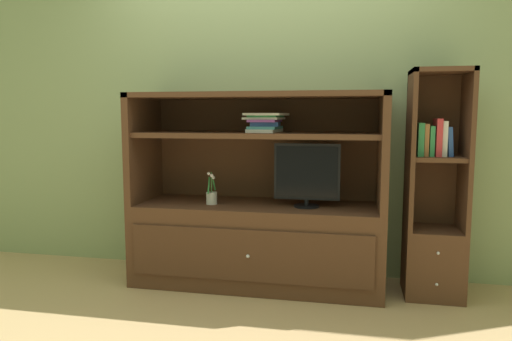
% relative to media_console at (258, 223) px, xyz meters
% --- Properties ---
extents(ground_plane, '(8.00, 8.00, 0.00)m').
position_rel_media_console_xyz_m(ground_plane, '(0.00, -0.41, -0.45)').
color(ground_plane, tan).
extents(painted_rear_wall, '(6.00, 0.10, 2.80)m').
position_rel_media_console_xyz_m(painted_rear_wall, '(0.00, 0.34, 0.95)').
color(painted_rear_wall, '#8C9E6B').
rests_on(painted_rear_wall, ground_plane).
extents(media_console, '(1.79, 0.63, 1.39)m').
position_rel_media_console_xyz_m(media_console, '(0.00, 0.00, 0.00)').
color(media_console, '#4C2D1C').
rests_on(media_console, ground_plane).
extents(tv_monitor, '(0.46, 0.18, 0.45)m').
position_rel_media_console_xyz_m(tv_monitor, '(0.36, -0.05, 0.37)').
color(tv_monitor, black).
rests_on(tv_monitor, media_console).
extents(potted_plant, '(0.08, 0.11, 0.23)m').
position_rel_media_console_xyz_m(potted_plant, '(-0.32, -0.08, 0.20)').
color(potted_plant, beige).
rests_on(potted_plant, media_console).
extents(magazine_stack, '(0.30, 0.33, 0.14)m').
position_rel_media_console_xyz_m(magazine_stack, '(0.06, -0.01, 0.73)').
color(magazine_stack, silver).
rests_on(magazine_stack, media_console).
extents(bookshelf_tall, '(0.38, 0.37, 1.53)m').
position_rel_media_console_xyz_m(bookshelf_tall, '(1.22, 0.01, 0.08)').
color(bookshelf_tall, '#4C2D1C').
rests_on(bookshelf_tall, ground_plane).
extents(upright_book_row, '(0.23, 0.18, 0.25)m').
position_rel_media_console_xyz_m(upright_book_row, '(1.19, -0.01, 0.62)').
color(upright_book_row, '#338C4C').
rests_on(upright_book_row, bookshelf_tall).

